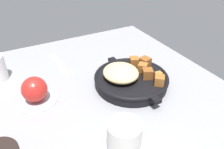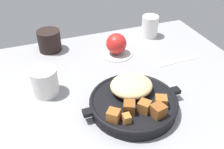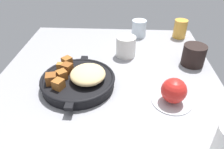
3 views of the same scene
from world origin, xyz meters
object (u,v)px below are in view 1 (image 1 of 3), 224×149
butter_knife (59,64)px  cast_iron_skillet (130,78)px  ceramic_mug_white (124,138)px  red_apple (34,89)px

butter_knife → cast_iron_skillet: bearing=-148.3°
butter_knife → ceramic_mug_white: ceramic_mug_white is taller
cast_iron_skillet → ceramic_mug_white: (-21.74, 15.23, 1.36)cm
cast_iron_skillet → red_apple: red_apple is taller
butter_knife → red_apple: bearing=143.3°
red_apple → ceramic_mug_white: bearing=-153.3°
red_apple → ceramic_mug_white: same height
cast_iron_skillet → red_apple: bearing=78.2°
red_apple → cast_iron_skillet: bearing=-101.8°
red_apple → butter_knife: size_ratio=0.44×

